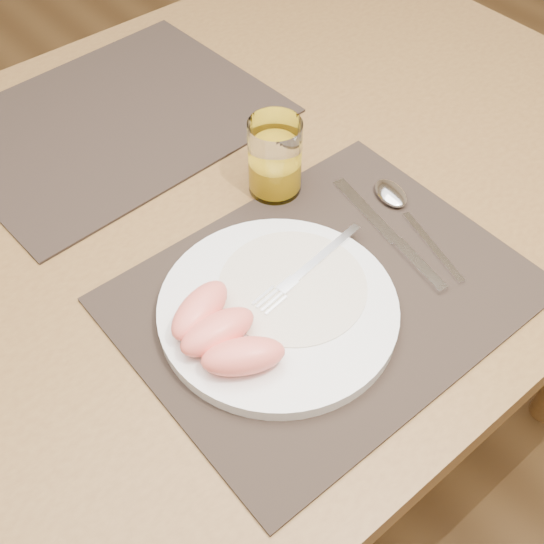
% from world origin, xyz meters
% --- Properties ---
extents(ground, '(5.00, 5.00, 0.00)m').
position_xyz_m(ground, '(0.00, 0.00, 0.00)').
color(ground, brown).
rests_on(ground, ground).
extents(table, '(1.40, 0.90, 0.75)m').
position_xyz_m(table, '(0.00, 0.00, 0.67)').
color(table, brown).
rests_on(table, ground).
extents(placemat_near, '(0.45, 0.35, 0.00)m').
position_xyz_m(placemat_near, '(0.03, -0.22, 0.75)').
color(placemat_near, '#2E241D').
rests_on(placemat_near, table).
extents(placemat_far, '(0.47, 0.37, 0.00)m').
position_xyz_m(placemat_far, '(0.01, 0.22, 0.75)').
color(placemat_far, '#2E241D').
rests_on(placemat_far, table).
extents(plate, '(0.27, 0.27, 0.02)m').
position_xyz_m(plate, '(-0.03, -0.21, 0.76)').
color(plate, white).
rests_on(plate, placemat_near).
extents(plate_dressing, '(0.17, 0.17, 0.00)m').
position_xyz_m(plate_dressing, '(-0.00, -0.20, 0.77)').
color(plate_dressing, white).
rests_on(plate_dressing, plate).
extents(fork, '(0.18, 0.04, 0.00)m').
position_xyz_m(fork, '(0.02, -0.19, 0.77)').
color(fork, silver).
rests_on(fork, plate).
extents(knife, '(0.05, 0.22, 0.01)m').
position_xyz_m(knife, '(0.15, -0.22, 0.76)').
color(knife, silver).
rests_on(knife, placemat_near).
extents(spoon, '(0.07, 0.19, 0.01)m').
position_xyz_m(spoon, '(0.20, -0.17, 0.76)').
color(spoon, silver).
rests_on(spoon, placemat_near).
extents(juice_glass, '(0.07, 0.07, 0.10)m').
position_xyz_m(juice_glass, '(0.10, -0.05, 0.80)').
color(juice_glass, white).
rests_on(juice_glass, placemat_near).
extents(grapefruit_wedges, '(0.10, 0.15, 0.03)m').
position_xyz_m(grapefruit_wedges, '(-0.11, -0.21, 0.79)').
color(grapefruit_wedges, '#FF7D68').
rests_on(grapefruit_wedges, plate).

